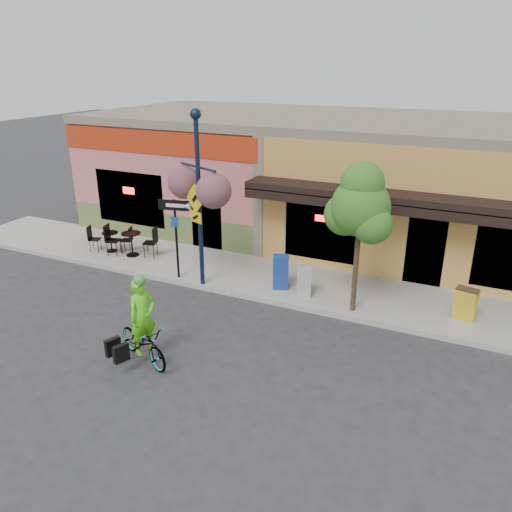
{
  "coord_description": "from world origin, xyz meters",
  "views": [
    {
      "loc": [
        5.66,
        -11.08,
        6.43
      ],
      "look_at": [
        0.27,
        0.5,
        1.4
      ],
      "focal_mm": 35.0,
      "sensor_mm": 36.0,
      "label": 1
    }
  ],
  "objects": [
    {
      "name": "street_tree",
      "position": [
        2.97,
        0.89,
        2.18
      ],
      "size": [
        1.82,
        1.82,
        4.06
      ],
      "primitive_type": null,
      "rotation": [
        0.0,
        0.0,
        -0.16
      ],
      "color": "#3D7A26",
      "rests_on": "sidewalk"
    },
    {
      "name": "building",
      "position": [
        0.0,
        7.5,
        2.25
      ],
      "size": [
        18.2,
        8.2,
        4.5
      ],
      "primitive_type": null,
      "color": "#C76266",
      "rests_on": "ground"
    },
    {
      "name": "one_way_sign",
      "position": [
        -2.49,
        0.75,
        1.39
      ],
      "size": [
        0.97,
        0.41,
        2.48
      ],
      "primitive_type": null,
      "rotation": [
        0.0,
        0.0,
        0.22
      ],
      "color": "black",
      "rests_on": "sidewalk"
    },
    {
      "name": "sidewalk",
      "position": [
        0.0,
        2.0,
        0.07
      ],
      "size": [
        24.0,
        3.0,
        0.15
      ],
      "primitive_type": "cube",
      "color": "#9E9B93",
      "rests_on": "ground"
    },
    {
      "name": "sandwich_board",
      "position": [
        5.68,
        1.38,
        0.6
      ],
      "size": [
        0.6,
        0.49,
        0.89
      ],
      "primitive_type": null,
      "rotation": [
        0.0,
        0.0,
        -0.2
      ],
      "color": "yellow",
      "rests_on": "sidewalk"
    },
    {
      "name": "curb",
      "position": [
        0.0,
        0.55,
        0.07
      ],
      "size": [
        24.0,
        0.12,
        0.15
      ],
      "primitive_type": "cube",
      "color": "#A8A59E",
      "rests_on": "ground"
    },
    {
      "name": "newspaper_box_grey",
      "position": [
        1.47,
        1.15,
        0.57
      ],
      "size": [
        0.5,
        0.47,
        0.84
      ],
      "primitive_type": null,
      "rotation": [
        0.0,
        0.0,
        0.38
      ],
      "color": "#AAAAAA",
      "rests_on": "sidewalk"
    },
    {
      "name": "cyclist_rider",
      "position": [
        -0.74,
        -3.28,
        0.89
      ],
      "size": [
        0.64,
        0.76,
        1.78
      ],
      "primitive_type": "imported",
      "rotation": [
        0.0,
        0.0,
        1.19
      ],
      "color": "#5BE818",
      "rests_on": "ground"
    },
    {
      "name": "newspaper_box_blue",
      "position": [
        0.67,
        1.38,
        0.65
      ],
      "size": [
        0.56,
        0.53,
        1.0
      ],
      "primitive_type": null,
      "rotation": [
        0.0,
        0.0,
        0.36
      ],
      "color": "navy",
      "rests_on": "sidewalk"
    },
    {
      "name": "lamp_post",
      "position": [
        -1.57,
        0.65,
        2.7
      ],
      "size": [
        1.76,
        1.26,
        5.11
      ],
      "primitive_type": null,
      "rotation": [
        0.0,
        0.0,
        -0.42
      ],
      "color": "#111F35",
      "rests_on": "sidewalk"
    },
    {
      "name": "bicycle",
      "position": [
        -0.79,
        -3.28,
        0.47
      ],
      "size": [
        1.88,
        1.24,
        0.94
      ],
      "primitive_type": "imported",
      "rotation": [
        0.0,
        0.0,
        1.19
      ],
      "color": "maroon",
      "rests_on": "ground"
    },
    {
      "name": "cafe_set_right",
      "position": [
        -4.95,
        1.64,
        0.68
      ],
      "size": [
        1.95,
        1.33,
        1.06
      ],
      "primitive_type": null,
      "rotation": [
        0.0,
        0.0,
        0.27
      ],
      "color": "black",
      "rests_on": "sidewalk"
    },
    {
      "name": "ground",
      "position": [
        0.0,
        0.0,
        0.0
      ],
      "size": [
        90.0,
        90.0,
        0.0
      ],
      "primitive_type": "plane",
      "color": "#2D2D30",
      "rests_on": "ground"
    },
    {
      "name": "cafe_set_left",
      "position": [
        -5.88,
        1.66,
        0.61
      ],
      "size": [
        1.69,
        1.24,
        0.91
      ],
      "primitive_type": null,
      "rotation": [
        0.0,
        0.0,
        0.35
      ],
      "color": "black",
      "rests_on": "sidewalk"
    }
  ]
}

